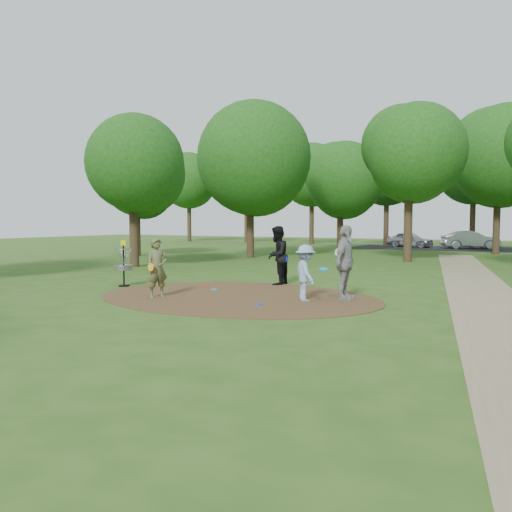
% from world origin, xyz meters
% --- Properties ---
extents(ground, '(100.00, 100.00, 0.00)m').
position_xyz_m(ground, '(0.00, 0.00, 0.00)').
color(ground, '#2D5119').
rests_on(ground, ground).
extents(dirt_clearing, '(8.40, 8.40, 0.02)m').
position_xyz_m(dirt_clearing, '(0.00, 0.00, 0.01)').
color(dirt_clearing, '#47301C').
rests_on(dirt_clearing, ground).
extents(footpath, '(7.55, 39.89, 0.01)m').
position_xyz_m(footpath, '(6.50, 2.00, 0.01)').
color(footpath, '#8C7A5B').
rests_on(footpath, ground).
extents(parking_lot, '(14.00, 8.00, 0.01)m').
position_xyz_m(parking_lot, '(2.00, 30.00, 0.00)').
color(parking_lot, black).
rests_on(parking_lot, ground).
extents(player_observer_with_disc, '(0.67, 0.74, 1.70)m').
position_xyz_m(player_observer_with_disc, '(-1.90, -1.21, 0.85)').
color(player_observer_with_disc, brown).
rests_on(player_observer_with_disc, ground).
extents(player_throwing_with_disc, '(1.20, 1.12, 1.54)m').
position_xyz_m(player_throwing_with_disc, '(2.03, 0.19, 0.77)').
color(player_throwing_with_disc, '#89A5CC').
rests_on(player_throwing_with_disc, ground).
extents(player_walking_with_disc, '(0.81, 1.01, 2.00)m').
position_xyz_m(player_walking_with_disc, '(-0.12, 2.99, 1.00)').
color(player_walking_with_disc, black).
rests_on(player_walking_with_disc, ground).
extents(player_waiting_with_disc, '(0.55, 1.22, 2.07)m').
position_xyz_m(player_waiting_with_disc, '(2.93, 0.84, 1.03)').
color(player_waiting_with_disc, '#969698').
rests_on(player_waiting_with_disc, ground).
extents(disc_ground_cyan, '(0.22, 0.22, 0.02)m').
position_xyz_m(disc_ground_cyan, '(-1.30, 0.85, 0.03)').
color(disc_ground_cyan, '#198CCF').
rests_on(disc_ground_cyan, dirt_clearing).
extents(disc_ground_blue, '(0.22, 0.22, 0.02)m').
position_xyz_m(disc_ground_blue, '(1.23, -1.05, 0.03)').
color(disc_ground_blue, blue).
rests_on(disc_ground_blue, dirt_clearing).
extents(disc_ground_red, '(0.22, 0.22, 0.02)m').
position_xyz_m(disc_ground_red, '(-2.05, 1.55, 0.03)').
color(disc_ground_red, red).
rests_on(disc_ground_red, dirt_clearing).
extents(car_left, '(3.95, 2.23, 1.27)m').
position_xyz_m(car_left, '(-0.64, 30.47, 0.63)').
color(car_left, '#A9ABB1').
rests_on(car_left, ground).
extents(car_right, '(4.52, 2.96, 1.41)m').
position_xyz_m(car_right, '(3.99, 30.32, 0.70)').
color(car_right, '#B0B3B8').
rests_on(car_right, ground).
extents(disc_golf_basket, '(0.63, 0.63, 1.54)m').
position_xyz_m(disc_golf_basket, '(-4.50, 0.30, 0.87)').
color(disc_golf_basket, black).
rests_on(disc_golf_basket, ground).
extents(tree_ring, '(36.86, 45.49, 9.48)m').
position_xyz_m(tree_ring, '(1.81, 9.93, 5.30)').
color(tree_ring, '#332316').
rests_on(tree_ring, ground).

